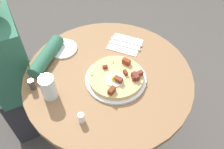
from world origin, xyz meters
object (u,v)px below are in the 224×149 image
at_px(dining_table, 109,96).
at_px(bread_plate, 63,49).
at_px(fork, 124,46).
at_px(pizza_plate, 116,79).
at_px(salt_shaker, 81,118).
at_px(breakfast_pizza, 117,77).
at_px(water_glass, 49,88).
at_px(person_seated, 15,77).
at_px(pepper_shaker, 32,84).
at_px(knife, 126,42).

height_order(dining_table, bread_plate, bread_plate).
bearing_deg(fork, bread_plate, -154.83).
height_order(pizza_plate, salt_shaker, salt_shaker).
height_order(breakfast_pizza, water_glass, water_glass).
distance_m(breakfast_pizza, bread_plate, 0.36).
height_order(person_seated, fork, person_seated).
distance_m(dining_table, pizza_plate, 0.19).
xyz_separation_m(breakfast_pizza, pepper_shaker, (-0.12, -0.37, 0.00)).
bearing_deg(fork, water_glass, -114.65).
bearing_deg(pizza_plate, bread_plate, -152.71).
distance_m(person_seated, salt_shaker, 0.69).
bearing_deg(dining_table, salt_shaker, -48.74).
relative_size(salt_shaker, pepper_shaker, 0.85).
bearing_deg(salt_shaker, pizza_plate, 121.20).
bearing_deg(breakfast_pizza, dining_table, -156.20).
bearing_deg(breakfast_pizza, knife, 142.24).
height_order(pizza_plate, fork, pizza_plate).
bearing_deg(water_glass, pepper_shaker, -141.68).
bearing_deg(knife, pepper_shaker, -122.96).
distance_m(dining_table, pepper_shaker, 0.41).
bearing_deg(fork, breakfast_pizza, -79.08).
bearing_deg(pizza_plate, dining_table, -156.66).
distance_m(bread_plate, salt_shaker, 0.46).
bearing_deg(salt_shaker, knife, 131.48).
relative_size(bread_plate, knife, 0.84).
xyz_separation_m(fork, pepper_shaker, (0.07, -0.51, 0.02)).
xyz_separation_m(dining_table, bread_plate, (-0.27, -0.14, 0.18)).
distance_m(fork, water_glass, 0.48).
bearing_deg(dining_table, knife, 131.71).
height_order(pizza_plate, pepper_shaker, pepper_shaker).
relative_size(bread_plate, salt_shaker, 3.12).
bearing_deg(dining_table, fork, 131.54).
bearing_deg(pepper_shaker, person_seated, -165.27).
height_order(dining_table, fork, fork).
bearing_deg(water_glass, fork, 108.09).
bearing_deg(pepper_shaker, dining_table, 77.71).
xyz_separation_m(bread_plate, water_glass, (0.27, -0.14, 0.05)).
xyz_separation_m(pizza_plate, bread_plate, (-0.31, -0.16, -0.00)).
distance_m(bread_plate, knife, 0.35).
relative_size(person_seated, fork, 6.31).
height_order(fork, pepper_shaker, pepper_shaker).
bearing_deg(fork, knife, 90.00).
bearing_deg(water_glass, pizza_plate, 82.14).
bearing_deg(salt_shaker, fork, 131.39).
bearing_deg(salt_shaker, person_seated, -158.94).
height_order(person_seated, breakfast_pizza, person_seated).
distance_m(pizza_plate, bread_plate, 0.35).
xyz_separation_m(person_seated, fork, (0.27, 0.60, 0.24)).
bearing_deg(knife, person_seated, -154.18).
xyz_separation_m(fork, knife, (-0.02, 0.03, 0.00)).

